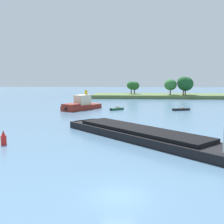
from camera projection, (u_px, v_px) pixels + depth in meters
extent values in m
plane|color=slate|center=(119.00, 196.00, 20.51)|extent=(400.00, 400.00, 0.00)
cube|color=#566B3D|center=(166.00, 96.00, 113.56)|extent=(58.85, 16.68, 1.36)
cylinder|color=#513823|center=(131.00, 91.00, 115.73)|extent=(0.44, 0.44, 2.03)
ellipsoid|color=#235B28|center=(131.00, 85.00, 115.40)|extent=(3.72, 3.72, 3.34)
cylinder|color=#513823|center=(134.00, 92.00, 116.07)|extent=(0.44, 0.44, 1.76)
ellipsoid|color=#235B28|center=(134.00, 86.00, 115.75)|extent=(3.99, 3.99, 3.59)
cylinder|color=#513823|center=(170.00, 92.00, 110.10)|extent=(0.44, 0.44, 2.02)
ellipsoid|color=#2D6B33|center=(170.00, 85.00, 109.72)|extent=(4.85, 4.85, 4.37)
cylinder|color=#513823|center=(183.00, 91.00, 109.20)|extent=(0.44, 0.44, 2.89)
ellipsoid|color=#194C23|center=(184.00, 82.00, 108.75)|extent=(4.97, 4.97, 4.47)
cylinder|color=#513823|center=(185.00, 92.00, 109.67)|extent=(0.44, 0.44, 1.86)
ellipsoid|color=#194C23|center=(185.00, 84.00, 109.24)|extent=(6.11, 6.11, 5.50)
cube|color=#19472D|center=(117.00, 109.00, 72.26)|extent=(3.60, 3.34, 0.53)
cube|color=beige|center=(118.00, 107.00, 72.36)|extent=(0.77, 0.78, 0.50)
cube|color=black|center=(111.00, 109.00, 71.05)|extent=(0.42, 0.43, 0.56)
cube|color=black|center=(181.00, 109.00, 71.43)|extent=(4.58, 2.64, 0.50)
cube|color=white|center=(182.00, 107.00, 71.45)|extent=(0.68, 0.79, 0.50)
cube|color=black|center=(173.00, 110.00, 70.84)|extent=(0.37, 0.39, 0.56)
cube|color=black|center=(148.00, 137.00, 37.75)|extent=(25.07, 25.70, 1.07)
cube|color=black|center=(140.00, 130.00, 38.78)|extent=(18.13, 18.56, 0.50)
cube|color=black|center=(85.00, 123.00, 48.95)|extent=(3.55, 3.47, 0.97)
cube|color=maroon|center=(82.00, 107.00, 73.23)|extent=(9.59, 11.95, 1.22)
cube|color=maroon|center=(71.00, 105.00, 69.84)|extent=(4.79, 4.68, 0.60)
cube|color=beige|center=(83.00, 100.00, 73.22)|extent=(4.38, 4.83, 2.60)
cylinder|color=gold|center=(86.00, 92.00, 74.14)|extent=(0.70, 0.70, 1.20)
cylinder|color=black|center=(66.00, 109.00, 68.47)|extent=(0.75, 0.63, 0.70)
cylinder|color=red|center=(4.00, 140.00, 35.72)|extent=(0.70, 0.70, 1.20)
cone|color=red|center=(3.00, 133.00, 35.60)|extent=(0.49, 0.49, 0.70)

